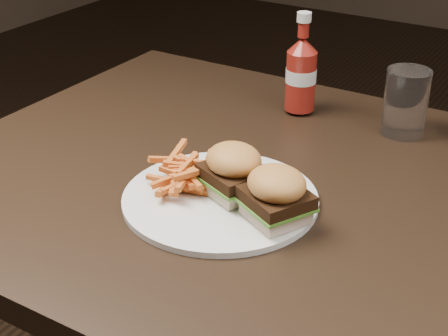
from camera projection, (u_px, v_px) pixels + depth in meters
The scene contains 7 objects.
dining_table at pixel (318, 207), 1.00m from camera, with size 1.20×0.80×0.04m, color black.
plate at pixel (220, 199), 0.97m from camera, with size 0.28×0.28×0.01m, color white.
sandwich_half_a at pixel (233, 187), 0.97m from camera, with size 0.07×0.07×0.02m, color #F3EABD.
sandwich_half_b at pixel (276, 212), 0.91m from camera, with size 0.07×0.07×0.02m, color #C7B09B.
fries_pile at pixel (188, 171), 0.99m from camera, with size 0.10×0.10×0.04m, color #CB5117, non-canonical shape.
ketchup_bottle at pixel (301, 81), 1.23m from camera, with size 0.05×0.05×0.11m, color maroon.
tumbler at pixel (406, 103), 1.15m from camera, with size 0.07×0.07×0.12m, color white.
Camera 1 is at (0.33, -0.80, 1.25)m, focal length 55.00 mm.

